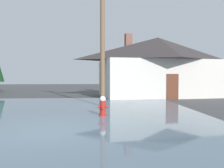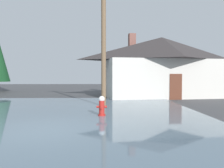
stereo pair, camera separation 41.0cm
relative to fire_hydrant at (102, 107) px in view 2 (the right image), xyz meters
The scene contains 6 objects.
ground_plane 3.25m from the fire_hydrant, 126.37° to the right, with size 80.00×80.00×0.10m, color #424244.
flood_puddle 2.27m from the fire_hydrant, 153.44° to the left, with size 13.65×13.79×0.05m, color slate.
lane_stop_bar 5.44m from the fire_hydrant, 113.38° to the right, with size 3.88×0.30×0.01m, color silver.
fire_hydrant is the anchor object (origin of this frame).
utility_pole 4.92m from the fire_hydrant, 88.63° to the left, with size 1.60×0.28×8.26m.
house 11.17m from the fire_hydrant, 61.40° to the left, with size 11.43×7.46×5.70m.
Camera 2 is at (2.04, -7.32, 1.89)m, focal length 35.16 mm.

